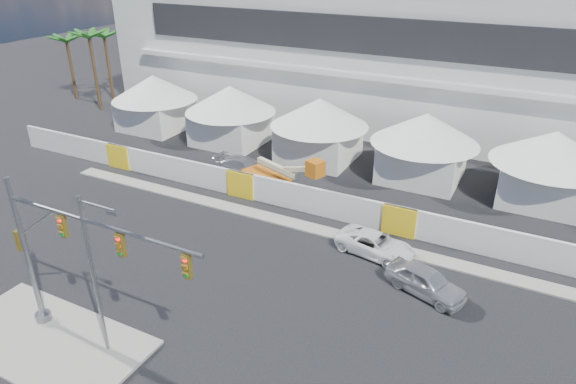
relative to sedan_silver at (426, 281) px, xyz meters
The scene contains 12 objects.
ground 12.82m from the sedan_silver, 134.97° to the right, with size 160.00×160.00×0.00m, color black.
median_island 19.29m from the sedan_silver, 141.29° to the right, with size 10.00×5.00×0.15m, color gray.
stadium 33.59m from the sedan_silver, 90.60° to the left, with size 80.00×24.80×21.98m.
tent_row 17.38m from the sedan_silver, 119.76° to the left, with size 53.40×8.40×5.40m.
hoarding_fence 6.24m from the sedan_silver, 119.23° to the left, with size 70.00×0.25×2.00m, color silver.
palm_cluster 47.57m from the sedan_silver, 154.31° to the left, with size 10.60×10.60×8.55m.
sedan_silver is the anchor object (origin of this frame).
pickup_curb 4.43m from the sedan_silver, 145.82° to the left, with size 4.85×2.24×1.35m, color white.
lot_car_c 18.95m from the sedan_silver, 152.42° to the left, with size 5.19×2.11×1.51m, color #B4B4B9.
traffic_mast 18.39m from the sedan_silver, 141.90° to the right, with size 10.69×0.76×7.81m.
streetlight_median 16.69m from the sedan_silver, 136.63° to the right, with size 2.19×0.22×7.90m.
boom_lift 15.25m from the sedan_silver, 150.85° to the left, with size 8.15×3.09×3.99m.
Camera 1 is at (12.85, -14.44, 17.15)m, focal length 32.00 mm.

